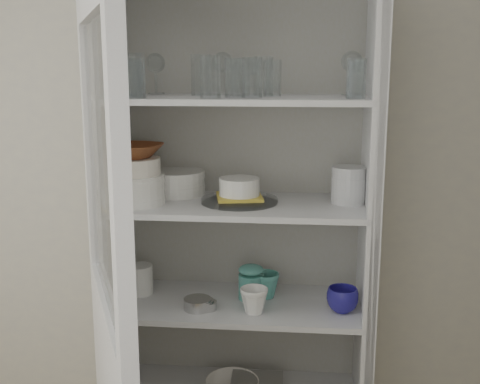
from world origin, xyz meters
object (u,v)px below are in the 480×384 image
Objects in this scene: mug_white at (254,301)px; teal_jar at (251,284)px; glass_platter at (239,200)px; grey_bowl_stack at (349,185)px; cupboard_door at (112,375)px; goblet_2 at (249,75)px; white_ramekin at (239,187)px; terracotta_bowl at (133,151)px; plate_stack_front at (134,189)px; mug_teal at (266,285)px; pantry_cabinet at (241,276)px; goblet_1 at (223,72)px; mug_blue at (342,300)px; measuring_cups at (198,304)px; goblet_3 at (352,71)px; goblet_0 at (156,72)px; yellow_trivet at (239,197)px; plate_stack_back at (176,182)px; cream_bowl at (133,166)px; white_canister at (140,279)px.

mug_white is 0.14m from teal_jar.
glass_platter is 0.42m from grey_bowl_stack.
goblet_2 is (0.35, 0.73, 0.87)m from cupboard_door.
white_ramekin is 1.45× the size of mug_white.
glass_platter is 2.78× the size of mug_white.
plate_stack_front is at bearing 0.00° from terracotta_bowl.
mug_teal is 1.03× the size of mug_white.
pantry_cabinet is 0.57m from grey_bowl_stack.
grey_bowl_stack is at bearing -9.07° from goblet_1.
goblet_2 reaches higher than mug_blue.
measuring_cups is at bearing 163.74° from mug_white.
pantry_cabinet is at bearing -176.20° from goblet_3.
goblet_2 reaches higher than white_ramekin.
goblet_0 is 0.60m from glass_platter.
plate_stack_front is at bearing -158.48° from mug_blue.
mug_teal is (0.10, 0.05, -0.36)m from glass_platter.
grey_bowl_stack reaches higher than mug_blue.
goblet_2 reaches higher than yellow_trivet.
yellow_trivet is (0.08, -0.11, -0.47)m from goblet_1.
teal_jar is (0.04, 0.03, -0.40)m from white_ramekin.
grey_bowl_stack is 1.28× the size of mug_teal.
cupboard_door reaches higher than goblet_3.
goblet_1 is at bearing -4.23° from plate_stack_back.
pantry_cabinet is at bearing -25.52° from goblet_1.
glass_platter is 0.43m from measuring_cups.
goblet_2 is 0.91× the size of yellow_trivet.
mug_white is (-0.35, -0.21, -0.84)m from goblet_3.
goblet_1 is at bearing 170.93° from grey_bowl_stack.
teal_jar is at bearing 36.03° from white_ramekin.
cupboard_door is at bearing -109.13° from mug_teal.
mug_blue is 0.37m from teal_jar.
goblet_3 is at bearing 106.74° from mug_blue.
mug_teal reaches higher than mug_blue.
goblet_0 is at bearing 174.53° from plate_stack_back.
grey_bowl_stack is (0.80, 0.08, -0.07)m from cream_bowl.
cream_bowl is at bearing -152.96° from goblet_1.
mug_white is at bearing -34.69° from plate_stack_back.
plate_stack_back reaches higher than white_canister.
pantry_cabinet is at bearing -9.59° from goblet_0.
cupboard_door is 8.60× the size of plate_stack_back.
yellow_trivet is (-0.03, -0.10, -0.45)m from goblet_2.
glass_platter is 0.05m from white_ramekin.
pantry_cabinet is 0.10m from mug_teal.
measuring_cups is (-0.15, -0.09, -0.40)m from yellow_trivet.
goblet_3 is 1.64× the size of mug_teal.
plate_stack_front is 0.09m from cream_bowl.
goblet_3 is 0.91m from teal_jar.
mug_blue is 0.98× the size of teal_jar.
goblet_3 is at bearing 13.43° from white_ramekin.
terracotta_bowl reaches higher than white_ramekin.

